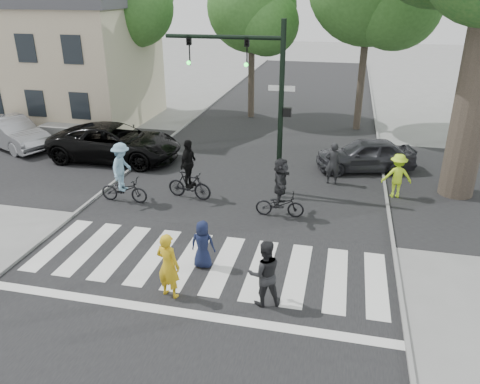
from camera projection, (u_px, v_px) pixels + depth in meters
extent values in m
plane|color=gray|center=(195.00, 283.00, 11.87)|extent=(120.00, 120.00, 0.00)
cube|color=black|center=(239.00, 202.00, 16.33)|extent=(10.00, 70.00, 0.01)
cube|color=black|center=(255.00, 172.00, 19.01)|extent=(70.00, 10.00, 0.01)
cube|color=gray|center=(106.00, 189.00, 17.35)|extent=(0.10, 70.00, 0.10)
cube|color=gray|center=(389.00, 216.00, 15.28)|extent=(0.10, 70.00, 0.10)
cube|color=silver|center=(58.00, 244.00, 13.68)|extent=(0.55, 3.00, 0.01)
cube|color=silver|center=(90.00, 248.00, 13.47)|extent=(0.55, 3.00, 0.01)
cube|color=silver|center=(121.00, 252.00, 13.27)|extent=(0.55, 3.00, 0.01)
cube|color=silver|center=(154.00, 256.00, 13.07)|extent=(0.55, 3.00, 0.01)
cube|color=silver|center=(188.00, 260.00, 12.86)|extent=(0.55, 3.00, 0.01)
cube|color=silver|center=(224.00, 264.00, 12.66)|extent=(0.55, 3.00, 0.01)
cube|color=silver|center=(260.00, 269.00, 12.45)|extent=(0.55, 3.00, 0.01)
cube|color=silver|center=(297.00, 274.00, 12.25)|extent=(0.55, 3.00, 0.01)
cube|color=silver|center=(336.00, 278.00, 12.04)|extent=(0.55, 3.00, 0.01)
cube|color=silver|center=(376.00, 283.00, 11.84)|extent=(0.55, 3.00, 0.01)
cube|color=silver|center=(178.00, 312.00, 10.79)|extent=(10.00, 0.30, 0.01)
cylinder|color=black|center=(281.00, 112.00, 15.96)|extent=(0.18, 0.18, 6.00)
cylinder|color=black|center=(223.00, 37.00, 15.41)|extent=(4.00, 0.14, 0.14)
imported|color=black|center=(247.00, 52.00, 15.43)|extent=(0.16, 0.20, 1.00)
sphere|color=#19E533|center=(246.00, 65.00, 15.48)|extent=(0.14, 0.14, 0.14)
imported|color=black|center=(189.00, 50.00, 15.84)|extent=(0.16, 0.20, 1.00)
sphere|color=#19E533|center=(189.00, 63.00, 15.89)|extent=(0.14, 0.14, 0.14)
cube|color=black|center=(287.00, 112.00, 15.92)|extent=(0.28, 0.18, 0.30)
cube|color=#FF660C|center=(290.00, 112.00, 15.90)|extent=(0.02, 0.14, 0.20)
cube|color=white|center=(282.00, 88.00, 15.64)|extent=(0.90, 0.04, 0.18)
cylinder|color=brown|center=(474.00, 98.00, 15.64)|extent=(1.20, 1.20, 7.00)
cylinder|color=brown|center=(54.00, 59.00, 28.01)|extent=(0.36, 0.36, 5.95)
sphere|color=#346526|center=(55.00, 15.00, 26.09)|extent=(3.64, 3.64, 3.64)
cylinder|color=brown|center=(127.00, 59.00, 26.45)|extent=(0.36, 0.36, 6.44)
sphere|color=#346526|center=(135.00, 7.00, 24.33)|extent=(4.06, 4.06, 4.06)
cylinder|color=brown|center=(251.00, 68.00, 26.17)|extent=(0.36, 0.36, 5.60)
sphere|color=#346526|center=(252.00, 6.00, 24.89)|extent=(4.80, 4.80, 4.80)
sphere|color=#346526|center=(267.00, 23.00, 24.37)|extent=(3.36, 3.36, 3.36)
cylinder|color=brown|center=(363.00, 64.00, 23.56)|extent=(0.36, 0.36, 6.72)
sphere|color=#346526|center=(397.00, 3.00, 21.36)|extent=(4.20, 4.20, 4.20)
cube|color=beige|center=(71.00, 66.00, 25.53)|extent=(8.00, 7.00, 6.00)
cube|color=black|center=(36.00, 103.00, 22.90)|extent=(1.00, 0.06, 1.30)
cube|color=black|center=(26.00, 48.00, 21.86)|extent=(1.00, 0.06, 1.30)
cube|color=black|center=(80.00, 106.00, 22.41)|extent=(1.00, 0.06, 1.30)
cube|color=black|center=(72.00, 50.00, 21.37)|extent=(1.00, 0.06, 1.30)
cube|color=gray|center=(64.00, 132.00, 22.87)|extent=(2.00, 1.20, 0.80)
imported|color=gold|center=(168.00, 266.00, 11.06)|extent=(0.70, 0.55, 1.69)
imported|color=#131A37|center=(203.00, 244.00, 12.33)|extent=(0.65, 0.43, 1.34)
imported|color=#232426|center=(264.00, 273.00, 10.79)|extent=(0.98, 0.87, 1.66)
imported|color=black|center=(124.00, 190.00, 16.25)|extent=(1.69, 0.60, 0.88)
imported|color=#76A2BC|center=(122.00, 167.00, 15.91)|extent=(0.64, 1.10, 1.69)
imported|color=black|center=(189.00, 185.00, 16.50)|extent=(1.70, 0.69, 0.99)
imported|color=black|center=(188.00, 164.00, 16.18)|extent=(0.55, 1.05, 1.71)
imported|color=black|center=(280.00, 204.00, 15.22)|extent=(1.60, 0.64, 0.83)
imported|color=#232426|center=(281.00, 182.00, 14.90)|extent=(0.55, 1.49, 1.58)
imported|color=black|center=(115.00, 143.00, 20.12)|extent=(5.62, 2.61, 1.56)
imported|color=#97989C|center=(12.00, 133.00, 21.67)|extent=(4.60, 3.17, 1.44)
imported|color=#2F3035|center=(365.00, 155.00, 18.98)|extent=(4.20, 2.52, 1.34)
imported|color=#C9FD25|center=(397.00, 176.00, 16.48)|extent=(1.10, 0.72, 1.61)
imported|color=#232426|center=(333.00, 163.00, 17.62)|extent=(0.62, 0.43, 1.64)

